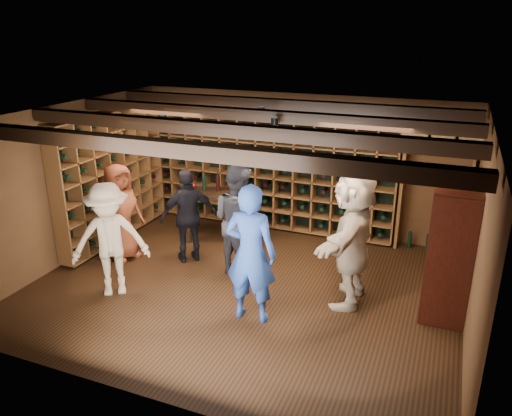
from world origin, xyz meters
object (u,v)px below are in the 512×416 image
at_px(man_blue_shirt, 251,254).
at_px(guest_woman_black, 189,216).
at_px(tasting_table, 220,198).
at_px(guest_red_floral, 120,212).
at_px(man_grey_suit, 238,220).
at_px(display_cabinet, 449,259).
at_px(guest_beige, 352,236).
at_px(guest_khaki, 110,240).

height_order(man_blue_shirt, guest_woman_black, man_blue_shirt).
bearing_deg(tasting_table, guest_red_floral, -147.74).
height_order(man_blue_shirt, tasting_table, man_blue_shirt).
xyz_separation_m(guest_red_floral, guest_woman_black, (1.07, 0.32, -0.03)).
height_order(man_grey_suit, guest_woman_black, man_grey_suit).
relative_size(display_cabinet, guest_red_floral, 1.10).
distance_m(display_cabinet, guest_beige, 1.23).
relative_size(man_grey_suit, guest_khaki, 1.05).
distance_m(guest_woman_black, guest_beige, 2.68).
relative_size(display_cabinet, guest_beige, 0.91).
relative_size(guest_beige, tasting_table, 1.51).
relative_size(display_cabinet, guest_woman_black, 1.14).
height_order(display_cabinet, guest_beige, guest_beige).
bearing_deg(guest_khaki, guest_beige, -17.00).
bearing_deg(display_cabinet, man_blue_shirt, -158.70).
xyz_separation_m(man_blue_shirt, guest_beige, (1.09, 0.91, 0.05)).
distance_m(display_cabinet, guest_woman_black, 3.89).
height_order(guest_woman_black, guest_khaki, guest_khaki).
bearing_deg(guest_beige, display_cabinet, 91.08).
bearing_deg(guest_beige, guest_khaki, -70.58).
relative_size(guest_red_floral, tasting_table, 1.24).
relative_size(man_blue_shirt, guest_woman_black, 1.20).
relative_size(man_grey_suit, guest_woman_black, 1.13).
xyz_separation_m(display_cabinet, guest_red_floral, (-4.95, -0.01, -0.06)).
distance_m(guest_red_floral, guest_beige, 3.73).
bearing_deg(guest_red_floral, guest_khaki, -132.92).
bearing_deg(guest_beige, guest_woman_black, -95.22).
xyz_separation_m(display_cabinet, tasting_table, (-3.79, 1.28, -0.08)).
distance_m(man_blue_shirt, man_grey_suit, 1.32).
relative_size(guest_khaki, guest_beige, 0.85).
bearing_deg(man_grey_suit, guest_khaki, 61.59).
relative_size(man_grey_suit, guest_beige, 0.89).
height_order(guest_red_floral, guest_beige, guest_beige).
bearing_deg(tasting_table, man_grey_suit, -68.71).
relative_size(guest_woman_black, guest_beige, 0.79).
relative_size(man_blue_shirt, guest_khaki, 1.12).
bearing_deg(guest_woman_black, guest_khaki, 27.85).
distance_m(guest_red_floral, guest_woman_black, 1.11).
bearing_deg(man_blue_shirt, guest_beige, -142.83).
height_order(guest_red_floral, guest_khaki, guest_khaki).
height_order(display_cabinet, guest_khaki, display_cabinet).
distance_m(guest_khaki, guest_beige, 3.32).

